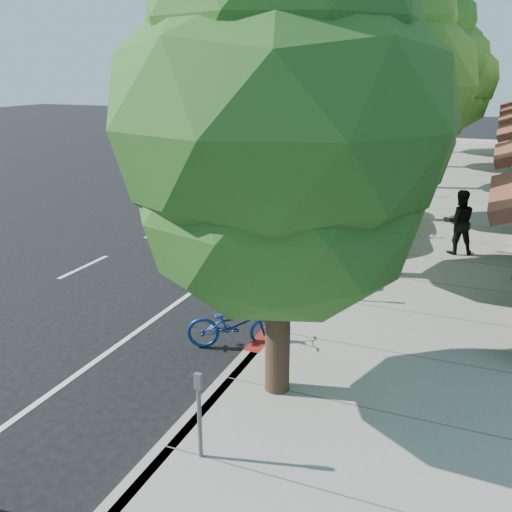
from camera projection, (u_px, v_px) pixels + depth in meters
The scene contains 17 objects.
ground at pixel (270, 337), 11.46m from camera, with size 120.00×120.00×0.00m, color black.
sidewalk at pixel (433, 240), 17.61m from camera, with size 4.60×56.00×0.15m, color gray.
curb at pixel (359, 232), 18.45m from camera, with size 0.30×56.00×0.15m, color #9E998E.
curb_red_segment at pixel (287, 314), 12.31m from camera, with size 0.32×4.00×0.15m, color maroon.
street_tree_0 at pixel (280, 129), 8.02m from camera, with size 4.98×4.98×7.21m.
street_tree_1 at pixel (370, 89), 13.17m from camera, with size 4.90×4.90×7.64m.
street_tree_2 at pixel (407, 98), 18.58m from camera, with size 4.06×4.06×6.78m.
street_tree_3 at pixel (431, 65), 23.51m from camera, with size 4.45×4.45×8.29m.
street_tree_4 at pixel (443, 79), 28.97m from camera, with size 4.91×4.91×7.57m.
street_tree_5 at pixel (452, 80), 34.29m from camera, with size 5.51×5.51×7.51m.
cyclist at pixel (289, 258), 13.61m from camera, with size 0.60×0.39×1.63m, color silver.
bicycle at pixel (234, 324), 10.89m from camera, with size 0.64×1.82×0.96m, color navy.
silver_suv at pixel (345, 207), 18.36m from camera, with size 2.96×6.41×1.78m, color #BDBCC1.
dark_sedan at pixel (374, 177), 24.26m from camera, with size 1.52×4.36×1.44m, color black.
white_pickup at pixel (360, 168), 25.75m from camera, with size 2.30×5.67×1.64m, color silver.
dark_suv_far at pixel (376, 152), 30.86m from camera, with size 1.89×4.69×1.60m, color black.
pedestrian at pixel (459, 222), 15.86m from camera, with size 0.88×0.69×1.82m, color black.
Camera 1 is at (3.72, -9.68, 5.14)m, focal length 40.00 mm.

